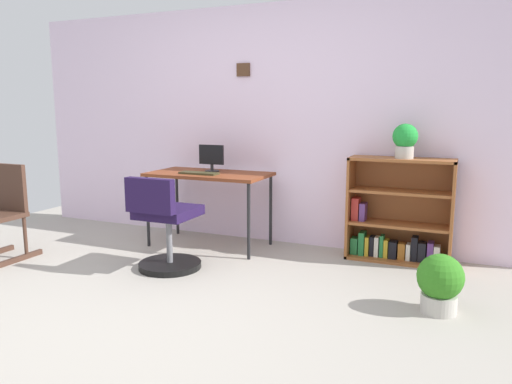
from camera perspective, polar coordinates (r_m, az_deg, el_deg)
ground_plane at (r=3.35m, az=-14.98°, el=-13.91°), size 6.24×6.24×0.00m
wall_back at (r=4.94m, az=0.13°, el=7.73°), size 5.20×0.12×2.30m
desk at (r=4.71m, az=-5.48°, el=1.60°), size 1.14×0.60×0.72m
monitor at (r=4.77m, az=-5.19°, el=3.99°), size 0.26×0.14×0.26m
keyboard at (r=4.61m, az=-6.65°, el=2.19°), size 0.37×0.12×0.02m
office_chair at (r=4.09m, az=-10.48°, el=-4.23°), size 0.52×0.54×0.79m
rocking_chair at (r=4.85m, az=-27.60°, el=-2.02°), size 0.42×0.64×0.84m
bookshelf_low at (r=4.47m, az=16.13°, el=-2.66°), size 0.88×0.30×0.90m
potted_plant_on_shelf at (r=4.32m, az=16.92°, el=5.85°), size 0.21×0.21×0.29m
potted_plant_floor at (r=3.46m, az=20.58°, el=-9.76°), size 0.30×0.30×0.39m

